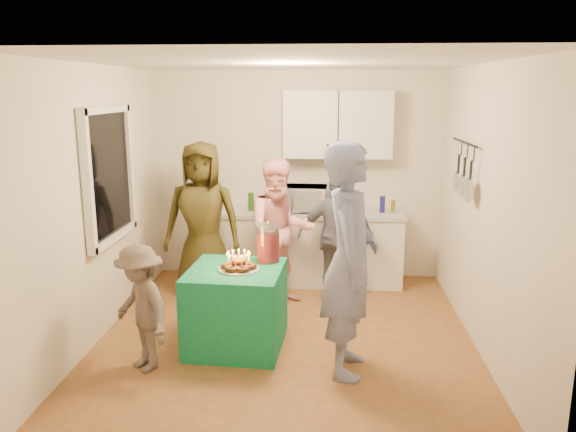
# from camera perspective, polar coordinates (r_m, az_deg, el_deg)

# --- Properties ---
(floor) EXTENTS (4.00, 4.00, 0.00)m
(floor) POSITION_cam_1_polar(r_m,az_deg,el_deg) (5.56, -0.26, -12.44)
(floor) COLOR brown
(floor) RESTS_ON ground
(ceiling) EXTENTS (4.00, 4.00, 0.00)m
(ceiling) POSITION_cam_1_polar(r_m,az_deg,el_deg) (5.04, -0.29, 15.39)
(ceiling) COLOR white
(ceiling) RESTS_ON floor
(back_wall) EXTENTS (3.60, 3.60, 0.00)m
(back_wall) POSITION_cam_1_polar(r_m,az_deg,el_deg) (7.11, 0.93, 4.13)
(back_wall) COLOR silver
(back_wall) RESTS_ON floor
(left_wall) EXTENTS (4.00, 4.00, 0.00)m
(left_wall) POSITION_cam_1_polar(r_m,az_deg,el_deg) (5.57, -19.06, 0.99)
(left_wall) COLOR silver
(left_wall) RESTS_ON floor
(right_wall) EXTENTS (4.00, 4.00, 0.00)m
(right_wall) POSITION_cam_1_polar(r_m,az_deg,el_deg) (5.32, 19.43, 0.44)
(right_wall) COLOR silver
(right_wall) RESTS_ON floor
(window_night) EXTENTS (0.04, 1.00, 1.20)m
(window_night) POSITION_cam_1_polar(r_m,az_deg,el_deg) (5.79, -17.83, 4.02)
(window_night) COLOR black
(window_night) RESTS_ON left_wall
(counter) EXTENTS (2.20, 0.58, 0.86)m
(counter) POSITION_cam_1_polar(r_m,az_deg,el_deg) (7.00, 2.41, -3.32)
(counter) COLOR white
(counter) RESTS_ON floor
(countertop) EXTENTS (2.24, 0.62, 0.05)m
(countertop) POSITION_cam_1_polar(r_m,az_deg,el_deg) (6.88, 2.45, 0.32)
(countertop) COLOR beige
(countertop) RESTS_ON counter
(upper_cabinet) EXTENTS (1.30, 0.30, 0.80)m
(upper_cabinet) POSITION_cam_1_polar(r_m,az_deg,el_deg) (6.88, 5.10, 9.24)
(upper_cabinet) COLOR white
(upper_cabinet) RESTS_ON back_wall
(pot_rack) EXTENTS (0.12, 1.00, 0.60)m
(pot_rack) POSITION_cam_1_polar(r_m,az_deg,el_deg) (5.92, 17.15, 4.74)
(pot_rack) COLOR black
(pot_rack) RESTS_ON right_wall
(microwave) EXTENTS (0.57, 0.40, 0.31)m
(microwave) POSITION_cam_1_polar(r_m,az_deg,el_deg) (6.85, 1.61, 1.79)
(microwave) COLOR white
(microwave) RESTS_ON countertop
(party_table) EXTENTS (0.90, 0.90, 0.76)m
(party_table) POSITION_cam_1_polar(r_m,az_deg,el_deg) (5.32, -5.29, -9.27)
(party_table) COLOR #127A4D
(party_table) RESTS_ON floor
(donut_cake) EXTENTS (0.38, 0.38, 0.18)m
(donut_cake) POSITION_cam_1_polar(r_m,az_deg,el_deg) (5.13, -5.04, -4.51)
(donut_cake) COLOR #381C0C
(donut_cake) RESTS_ON party_table
(punch_jar) EXTENTS (0.22, 0.22, 0.34)m
(punch_jar) POSITION_cam_1_polar(r_m,az_deg,el_deg) (5.35, -2.06, -2.86)
(punch_jar) COLOR red
(punch_jar) RESTS_ON party_table
(man_birthday) EXTENTS (0.52, 0.75, 1.97)m
(man_birthday) POSITION_cam_1_polar(r_m,az_deg,el_deg) (4.69, 6.30, -4.52)
(man_birthday) COLOR #7B87B4
(man_birthday) RESTS_ON floor
(woman_back_left) EXTENTS (0.89, 0.58, 1.81)m
(woman_back_left) POSITION_cam_1_polar(r_m,az_deg,el_deg) (6.48, -8.67, -0.45)
(woman_back_left) COLOR brown
(woman_back_left) RESTS_ON floor
(woman_back_center) EXTENTS (0.96, 0.86, 1.64)m
(woman_back_center) POSITION_cam_1_polar(r_m,az_deg,el_deg) (6.22, -0.80, -1.68)
(woman_back_center) COLOR pink
(woman_back_center) RESTS_ON floor
(woman_back_right) EXTENTS (0.89, 0.40, 1.48)m
(woman_back_right) POSITION_cam_1_polar(r_m,az_deg,el_deg) (6.35, 4.84, -2.13)
(woman_back_right) COLOR black
(woman_back_right) RESTS_ON floor
(child_near_left) EXTENTS (0.81, 0.79, 1.11)m
(child_near_left) POSITION_cam_1_polar(r_m,az_deg,el_deg) (4.99, -14.72, -9.03)
(child_near_left) COLOR #534642
(child_near_left) RESTS_ON floor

